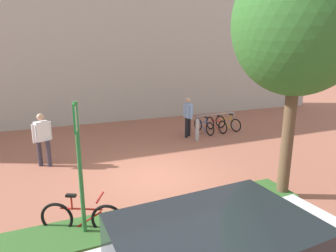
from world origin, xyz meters
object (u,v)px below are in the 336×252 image
object	(u,v)px
bike_rack_cluster	(216,124)
person_shirt_blue	(42,137)
person_shirt_white	(188,115)
tree_sidewalk	(299,23)
parking_sign_post	(79,153)
bollard_steel	(197,130)
bike_at_sign	(82,218)

from	to	relation	value
bike_rack_cluster	person_shirt_blue	distance (m)	7.57
person_shirt_blue	person_shirt_white	distance (m)	5.90
tree_sidewalk	parking_sign_post	world-z (taller)	tree_sidewalk
bike_rack_cluster	person_shirt_white	world-z (taller)	person_shirt_white
bike_rack_cluster	bollard_steel	bearing A→B (deg)	-147.76
tree_sidewalk	bollard_steel	size ratio (longest dim) A/B	6.44
person_shirt_blue	person_shirt_white	world-z (taller)	same
tree_sidewalk	person_shirt_blue	xyz separation A→B (m)	(-5.49, 4.53, -3.17)
tree_sidewalk	bike_at_sign	size ratio (longest dim) A/B	3.80
bike_at_sign	person_shirt_white	xyz separation A→B (m)	(5.09, 5.49, 0.63)
bike_at_sign	bollard_steel	distance (m)	7.09
person_shirt_white	person_shirt_blue	bearing A→B (deg)	-167.42
tree_sidewalk	bike_rack_cluster	world-z (taller)	tree_sidewalk
bike_at_sign	person_shirt_white	size ratio (longest dim) A/B	0.89
tree_sidewalk	person_shirt_blue	bearing A→B (deg)	140.46
bike_at_sign	person_shirt_white	world-z (taller)	person_shirt_white
parking_sign_post	person_shirt_white	bearing A→B (deg)	48.14
tree_sidewalk	person_shirt_white	size ratio (longest dim) A/B	3.37
bollard_steel	person_shirt_blue	xyz separation A→B (m)	(-5.86, -0.61, 0.53)
bike_at_sign	parking_sign_post	bearing A→B (deg)	-83.08
bike_at_sign	person_shirt_blue	distance (m)	4.31
parking_sign_post	person_shirt_white	world-z (taller)	parking_sign_post
bollard_steel	person_shirt_white	distance (m)	0.86
bike_at_sign	bike_rack_cluster	distance (m)	8.86
tree_sidewalk	person_shirt_white	bearing A→B (deg)	87.36
tree_sidewalk	bike_at_sign	xyz separation A→B (m)	(-4.82, 0.32, -3.80)
parking_sign_post	bike_at_sign	bearing A→B (deg)	96.92
bike_rack_cluster	person_shirt_blue	xyz separation A→B (m)	(-7.38, -1.57, 0.63)
parking_sign_post	bike_at_sign	world-z (taller)	parking_sign_post
bollard_steel	person_shirt_white	xyz separation A→B (m)	(-0.10, 0.67, 0.53)
bollard_steel	person_shirt_white	world-z (taller)	person_shirt_white
tree_sidewalk	bollard_steel	xyz separation A→B (m)	(0.37, 5.14, -3.70)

